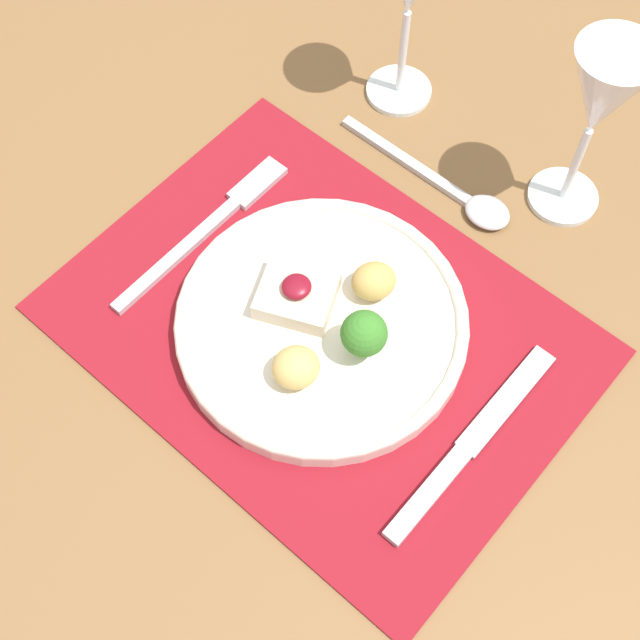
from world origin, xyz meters
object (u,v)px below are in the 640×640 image
object	(u,v)px
fork	(213,223)
wine_glass_near	(601,101)
knife	(461,455)
dinner_plate	(321,324)
spoon	(459,195)

from	to	relation	value
fork	wine_glass_near	distance (m)	0.36
fork	knife	world-z (taller)	knife
fork	dinner_plate	bearing A→B (deg)	-8.65
dinner_plate	wine_glass_near	size ratio (longest dim) A/B	1.35
spoon	wine_glass_near	size ratio (longest dim) A/B	1.04
dinner_plate	knife	bearing A→B (deg)	-4.26
wine_glass_near	dinner_plate	bearing A→B (deg)	-106.83
fork	knife	bearing A→B (deg)	-7.02
fork	knife	xyz separation A→B (m)	(0.31, -0.03, 0.00)
fork	spoon	distance (m)	0.24
dinner_plate	spoon	bearing A→B (deg)	88.85
spoon	wine_glass_near	world-z (taller)	wine_glass_near
dinner_plate	spoon	xyz separation A→B (m)	(0.00, 0.20, -0.01)
fork	wine_glass_near	xyz separation A→B (m)	(0.23, 0.24, 0.13)
dinner_plate	knife	xyz separation A→B (m)	(0.16, -0.01, -0.01)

